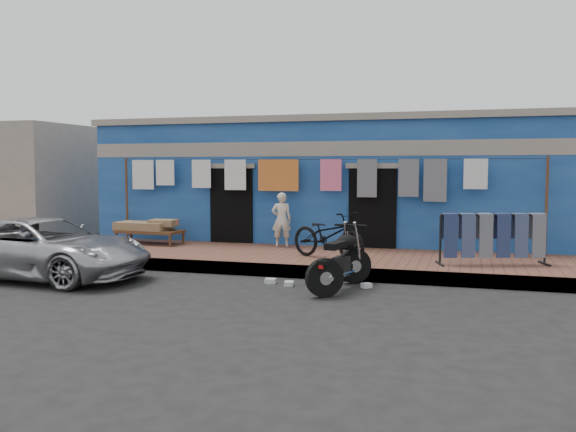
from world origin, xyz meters
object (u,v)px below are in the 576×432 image
object	(u,v)px
bicycle	(328,230)
motorcycle	(340,258)
car	(43,247)
seated_person	(281,220)
charpoy	(150,232)
jeans_rack	(493,238)

from	to	relation	value
bicycle	motorcycle	distance (m)	1.94
car	bicycle	bearing A→B (deg)	-62.62
seated_person	charpoy	world-z (taller)	seated_person
bicycle	motorcycle	xyz separation A→B (m)	(0.63, -1.81, -0.29)
car	bicycle	distance (m)	5.55
bicycle	charpoy	distance (m)	4.88
car	charpoy	bearing A→B (deg)	-2.37
car	jeans_rack	bearing A→B (deg)	-70.56
seated_person	charpoy	distance (m)	3.30
jeans_rack	seated_person	bearing A→B (deg)	163.80
seated_person	jeans_rack	size ratio (longest dim) A/B	0.59
motorcycle	charpoy	bearing A→B (deg)	161.21
bicycle	motorcycle	bearing A→B (deg)	-132.83
car	motorcycle	bearing A→B (deg)	-82.30
bicycle	motorcycle	world-z (taller)	bicycle
motorcycle	bicycle	bearing A→B (deg)	119.45
seated_person	car	bearing A→B (deg)	32.28
car	motorcycle	distance (m)	5.67
car	bicycle	world-z (taller)	bicycle
motorcycle	charpoy	xyz separation A→B (m)	(-5.36, 2.99, -0.01)
seated_person	motorcycle	size ratio (longest dim) A/B	0.72
jeans_rack	motorcycle	bearing A→B (deg)	-141.94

